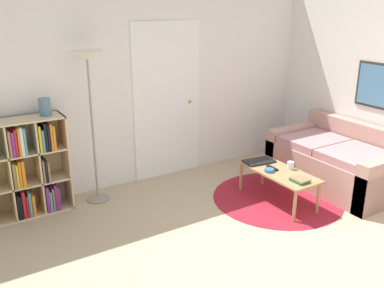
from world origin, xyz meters
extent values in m
cube|color=silver|center=(0.00, 2.80, 1.30)|extent=(7.61, 0.05, 2.60)
cube|color=white|center=(0.20, 2.77, 1.00)|extent=(0.95, 0.02, 1.99)
sphere|color=tan|center=(0.53, 2.74, 0.96)|extent=(0.04, 0.04, 0.04)
cube|color=silver|center=(2.33, 1.39, 1.30)|extent=(0.05, 5.78, 2.60)
cube|color=#332D28|center=(2.29, 1.20, 1.24)|extent=(0.02, 0.65, 0.55)
cube|color=teal|center=(2.28, 1.20, 1.24)|extent=(0.01, 0.59, 0.49)
cylinder|color=maroon|center=(0.93, 1.42, 0.00)|extent=(1.53, 1.53, 0.01)
cube|color=beige|center=(-1.20, 2.59, 0.54)|extent=(0.02, 0.34, 1.07)
cube|color=beige|center=(-1.65, 2.59, 1.06)|extent=(0.93, 0.34, 0.02)
cube|color=beige|center=(-1.65, 2.59, 0.01)|extent=(0.93, 0.34, 0.02)
cube|color=beige|center=(-1.65, 2.75, 0.54)|extent=(0.93, 0.02, 1.07)
cube|color=beige|center=(-1.80, 2.59, 0.54)|extent=(0.02, 0.32, 1.04)
cube|color=beige|center=(-1.51, 2.59, 0.54)|extent=(0.02, 0.32, 1.04)
cube|color=beige|center=(-1.65, 2.59, 0.36)|extent=(0.89, 0.32, 0.02)
cube|color=beige|center=(-1.65, 2.59, 0.71)|extent=(0.89, 0.32, 0.02)
cube|color=black|center=(-1.77, 2.56, 0.16)|extent=(0.02, 0.27, 0.28)
cube|color=black|center=(-1.75, 2.55, 0.15)|extent=(0.02, 0.26, 0.26)
cube|color=#B21E23|center=(-1.72, 2.54, 0.17)|extent=(0.03, 0.24, 0.30)
cube|color=#B21E23|center=(-1.69, 2.52, 0.14)|extent=(0.02, 0.20, 0.24)
cube|color=teal|center=(-1.66, 2.54, 0.16)|extent=(0.03, 0.23, 0.27)
cube|color=orange|center=(-1.62, 2.56, 0.14)|extent=(0.03, 0.27, 0.24)
cube|color=#7F287A|center=(-1.47, 2.54, 0.17)|extent=(0.03, 0.23, 0.30)
cube|color=teal|center=(-1.44, 2.55, 0.14)|extent=(0.03, 0.25, 0.24)
cube|color=olive|center=(-1.41, 2.55, 0.15)|extent=(0.02, 0.26, 0.26)
cube|color=#7F287A|center=(-1.38, 2.52, 0.17)|extent=(0.02, 0.19, 0.30)
cube|color=#7F287A|center=(-1.36, 2.53, 0.15)|extent=(0.02, 0.21, 0.27)
cube|color=olive|center=(-1.77, 2.53, 0.51)|extent=(0.03, 0.22, 0.28)
cube|color=gold|center=(-1.74, 2.55, 0.50)|extent=(0.02, 0.26, 0.26)
cube|color=orange|center=(-1.72, 2.53, 0.52)|extent=(0.02, 0.22, 0.29)
cube|color=orange|center=(-1.68, 2.52, 0.52)|extent=(0.03, 0.19, 0.29)
cube|color=olive|center=(-1.48, 2.56, 0.50)|extent=(0.02, 0.27, 0.25)
cube|color=black|center=(-1.45, 2.53, 0.50)|extent=(0.03, 0.22, 0.25)
cube|color=olive|center=(-1.43, 2.53, 0.49)|extent=(0.02, 0.21, 0.23)
cube|color=olive|center=(-1.77, 2.54, 0.86)|extent=(0.02, 0.24, 0.28)
cube|color=#7F287A|center=(-1.74, 2.54, 0.85)|extent=(0.03, 0.24, 0.26)
cube|color=#B21E23|center=(-1.71, 2.54, 0.86)|extent=(0.02, 0.24, 0.29)
cube|color=orange|center=(-1.68, 2.52, 0.86)|extent=(0.02, 0.20, 0.30)
cube|color=silver|center=(-1.66, 2.53, 0.87)|extent=(0.03, 0.22, 0.30)
cube|color=teal|center=(-1.62, 2.54, 0.86)|extent=(0.02, 0.23, 0.29)
cube|color=gold|center=(-1.48, 2.52, 0.86)|extent=(0.02, 0.20, 0.29)
cube|color=teal|center=(-1.45, 2.55, 0.84)|extent=(0.02, 0.25, 0.24)
cube|color=black|center=(-1.42, 2.55, 0.87)|extent=(0.03, 0.25, 0.31)
cube|color=black|center=(-1.39, 2.54, 0.86)|extent=(0.02, 0.24, 0.29)
cube|color=orange|center=(-1.36, 2.53, 0.86)|extent=(0.02, 0.22, 0.29)
cube|color=orange|center=(-1.33, 2.54, 0.85)|extent=(0.03, 0.23, 0.27)
cylinder|color=gray|center=(-0.89, 2.51, 0.01)|extent=(0.28, 0.28, 0.01)
cylinder|color=gray|center=(-0.89, 2.51, 0.87)|extent=(0.02, 0.02, 1.63)
cone|color=white|center=(-0.89, 2.51, 1.68)|extent=(0.34, 0.34, 0.10)
cube|color=tan|center=(1.82, 1.34, 0.23)|extent=(0.94, 1.59, 0.45)
cube|color=tan|center=(2.20, 1.34, 0.38)|extent=(0.16, 1.59, 0.76)
cube|color=tan|center=(1.82, 2.06, 0.30)|extent=(0.94, 0.16, 0.59)
cube|color=tan|center=(1.74, 1.02, 0.50)|extent=(0.74, 0.62, 0.10)
cube|color=tan|center=(1.74, 1.66, 0.50)|extent=(0.74, 0.62, 0.10)
cube|color=#AD7F51|center=(0.87, 1.36, 0.37)|extent=(0.43, 0.99, 0.02)
cylinder|color=#AD7F51|center=(0.69, 0.91, 0.18)|extent=(0.04, 0.04, 0.36)
cylinder|color=#AD7F51|center=(0.69, 1.82, 0.18)|extent=(0.04, 0.04, 0.36)
cylinder|color=#AD7F51|center=(1.05, 0.91, 0.18)|extent=(0.04, 0.04, 0.36)
cylinder|color=#AD7F51|center=(1.05, 1.82, 0.18)|extent=(0.04, 0.04, 0.36)
cube|color=black|center=(0.85, 1.69, 0.40)|extent=(0.38, 0.26, 0.02)
cylinder|color=teal|center=(0.75, 1.39, 0.40)|extent=(0.11, 0.11, 0.04)
cube|color=#196B38|center=(0.85, 1.01, 0.40)|extent=(0.15, 0.18, 0.02)
cube|color=olive|center=(0.85, 1.01, 0.42)|extent=(0.15, 0.18, 0.02)
cylinder|color=white|center=(1.01, 1.32, 0.43)|extent=(0.08, 0.08, 0.09)
cube|color=black|center=(0.85, 1.44, 0.40)|extent=(0.05, 0.17, 0.02)
cylinder|color=slate|center=(-1.36, 2.59, 1.16)|extent=(0.12, 0.12, 0.19)
camera|label=1|loc=(-2.35, -1.95, 2.25)|focal=40.00mm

